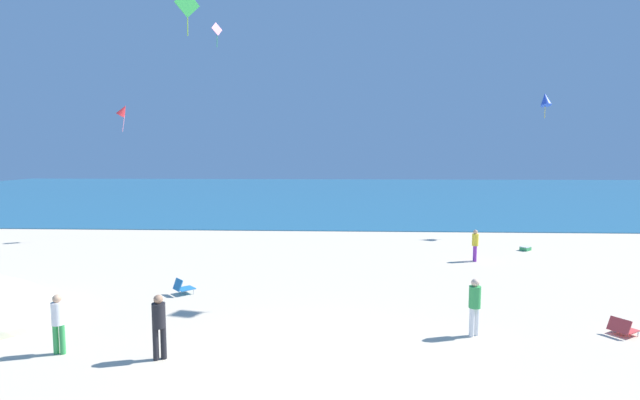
{
  "coord_description": "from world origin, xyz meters",
  "views": [
    {
      "loc": [
        0.78,
        -10.68,
        5.0
      ],
      "look_at": [
        0.0,
        6.41,
        3.3
      ],
      "focal_mm": 26.6,
      "sensor_mm": 36.0,
      "label": 1
    }
  ],
  "objects_px": {
    "person_2": "(159,322)",
    "kite_blue": "(545,99)",
    "person_3": "(475,303)",
    "beach_chair_far_left": "(183,287)",
    "kite_green": "(187,5)",
    "kite_red": "(123,111)",
    "person_1": "(58,320)",
    "person_0": "(475,243)",
    "cooler_box": "(525,248)",
    "kite_pink": "(217,30)",
    "beach_chair_mid_beach": "(622,328)"
  },
  "relations": [
    {
      "from": "kite_blue",
      "to": "cooler_box",
      "type": "bearing_deg",
      "value": -118.8
    },
    {
      "from": "person_1",
      "to": "person_2",
      "type": "height_order",
      "value": "person_2"
    },
    {
      "from": "kite_blue",
      "to": "person_3",
      "type": "bearing_deg",
      "value": -117.17
    },
    {
      "from": "beach_chair_far_left",
      "to": "person_0",
      "type": "relative_size",
      "value": 0.57
    },
    {
      "from": "beach_chair_mid_beach",
      "to": "person_2",
      "type": "bearing_deg",
      "value": 156.1
    },
    {
      "from": "kite_green",
      "to": "kite_blue",
      "type": "bearing_deg",
      "value": 36.11
    },
    {
      "from": "person_0",
      "to": "kite_green",
      "type": "height_order",
      "value": "kite_green"
    },
    {
      "from": "kite_pink",
      "to": "person_1",
      "type": "bearing_deg",
      "value": -88.78
    },
    {
      "from": "kite_red",
      "to": "kite_pink",
      "type": "distance_m",
      "value": 8.03
    },
    {
      "from": "beach_chair_mid_beach",
      "to": "kite_pink",
      "type": "bearing_deg",
      "value": 100.74
    },
    {
      "from": "kite_pink",
      "to": "kite_green",
      "type": "height_order",
      "value": "kite_pink"
    },
    {
      "from": "beach_chair_far_left",
      "to": "kite_green",
      "type": "distance_m",
      "value": 9.82
    },
    {
      "from": "beach_chair_far_left",
      "to": "cooler_box",
      "type": "xyz_separation_m",
      "value": [
        15.11,
        8.35,
        -0.16
      ]
    },
    {
      "from": "person_0",
      "to": "person_3",
      "type": "xyz_separation_m",
      "value": [
        -2.55,
        -9.14,
        0.07
      ]
    },
    {
      "from": "person_2",
      "to": "person_3",
      "type": "relative_size",
      "value": 1.0
    },
    {
      "from": "person_0",
      "to": "kite_green",
      "type": "bearing_deg",
      "value": 25.71
    },
    {
      "from": "cooler_box",
      "to": "kite_pink",
      "type": "height_order",
      "value": "kite_pink"
    },
    {
      "from": "beach_chair_far_left",
      "to": "beach_chair_mid_beach",
      "type": "xyz_separation_m",
      "value": [
        13.36,
        -3.17,
        -0.06
      ]
    },
    {
      "from": "kite_blue",
      "to": "kite_green",
      "type": "relative_size",
      "value": 1.03
    },
    {
      "from": "beach_chair_far_left",
      "to": "kite_blue",
      "type": "relative_size",
      "value": 0.53
    },
    {
      "from": "kite_pink",
      "to": "kite_blue",
      "type": "bearing_deg",
      "value": 2.81
    },
    {
      "from": "person_1",
      "to": "kite_green",
      "type": "distance_m",
      "value": 10.87
    },
    {
      "from": "cooler_box",
      "to": "kite_red",
      "type": "distance_m",
      "value": 21.56
    },
    {
      "from": "person_3",
      "to": "beach_chair_far_left",
      "type": "bearing_deg",
      "value": -143.24
    },
    {
      "from": "beach_chair_far_left",
      "to": "person_1",
      "type": "height_order",
      "value": "person_1"
    },
    {
      "from": "kite_red",
      "to": "person_1",
      "type": "bearing_deg",
      "value": -72.6
    },
    {
      "from": "cooler_box",
      "to": "person_2",
      "type": "height_order",
      "value": "person_2"
    },
    {
      "from": "beach_chair_mid_beach",
      "to": "person_3",
      "type": "xyz_separation_m",
      "value": [
        -4.09,
        -0.23,
        0.71
      ]
    },
    {
      "from": "beach_chair_far_left",
      "to": "kite_blue",
      "type": "xyz_separation_m",
      "value": [
        17.81,
        13.26,
        7.93
      ]
    },
    {
      "from": "person_1",
      "to": "kite_blue",
      "type": "xyz_separation_m",
      "value": [
        19.22,
        18.32,
        7.33
      ]
    },
    {
      "from": "person_0",
      "to": "kite_green",
      "type": "distance_m",
      "value": 15.68
    },
    {
      "from": "kite_red",
      "to": "kite_green",
      "type": "distance_m",
      "value": 9.21
    },
    {
      "from": "beach_chair_mid_beach",
      "to": "cooler_box",
      "type": "distance_m",
      "value": 11.65
    },
    {
      "from": "beach_chair_mid_beach",
      "to": "cooler_box",
      "type": "xyz_separation_m",
      "value": [
        1.75,
        11.51,
        -0.1
      ]
    },
    {
      "from": "person_2",
      "to": "kite_blue",
      "type": "bearing_deg",
      "value": 110.84
    },
    {
      "from": "kite_blue",
      "to": "kite_pink",
      "type": "bearing_deg",
      "value": -177.19
    },
    {
      "from": "beach_chair_far_left",
      "to": "person_3",
      "type": "distance_m",
      "value": 9.89
    },
    {
      "from": "person_3",
      "to": "kite_pink",
      "type": "distance_m",
      "value": 22.29
    },
    {
      "from": "beach_chair_mid_beach",
      "to": "person_2",
      "type": "xyz_separation_m",
      "value": [
        -12.13,
        -2.08,
        0.71
      ]
    },
    {
      "from": "kite_pink",
      "to": "kite_green",
      "type": "bearing_deg",
      "value": -80.11
    },
    {
      "from": "kite_red",
      "to": "person_3",
      "type": "bearing_deg",
      "value": -36.15
    },
    {
      "from": "beach_chair_far_left",
      "to": "kite_pink",
      "type": "distance_m",
      "value": 17.26
    },
    {
      "from": "beach_chair_far_left",
      "to": "beach_chair_mid_beach",
      "type": "height_order",
      "value": "beach_chair_far_left"
    },
    {
      "from": "beach_chair_mid_beach",
      "to": "person_3",
      "type": "relative_size",
      "value": 0.53
    },
    {
      "from": "beach_chair_mid_beach",
      "to": "kite_green",
      "type": "height_order",
      "value": "kite_green"
    },
    {
      "from": "beach_chair_far_left",
      "to": "cooler_box",
      "type": "bearing_deg",
      "value": -13.9
    },
    {
      "from": "kite_red",
      "to": "person_0",
      "type": "bearing_deg",
      "value": -4.89
    },
    {
      "from": "person_3",
      "to": "kite_blue",
      "type": "relative_size",
      "value": 1.02
    },
    {
      "from": "person_0",
      "to": "kite_blue",
      "type": "bearing_deg",
      "value": -127.5
    },
    {
      "from": "cooler_box",
      "to": "kite_pink",
      "type": "bearing_deg",
      "value": 166.82
    }
  ]
}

